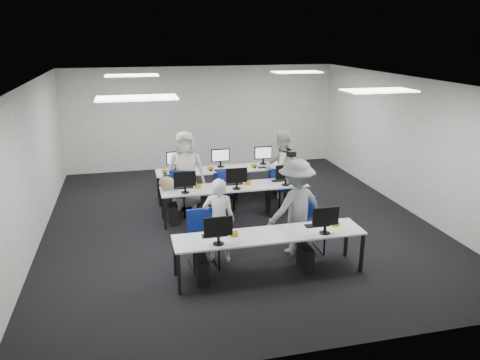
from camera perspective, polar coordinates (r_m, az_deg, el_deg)
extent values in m
plane|color=black|center=(10.23, -0.38, -4.99)|extent=(9.00, 9.00, 0.00)
plane|color=white|center=(9.49, -0.42, 11.98)|extent=(9.00, 9.00, 0.00)
cube|color=beige|center=(14.08, -4.60, 7.58)|extent=(8.00, 0.02, 3.00)
cube|color=beige|center=(5.70, 10.01, -7.82)|extent=(8.00, 0.02, 3.00)
cube|color=beige|center=(9.70, -24.10, 1.53)|extent=(0.02, 9.00, 3.00)
cube|color=beige|center=(11.32, 19.78, 4.16)|extent=(0.02, 9.00, 3.00)
cube|color=white|center=(7.27, -12.47, 9.75)|extent=(1.20, 0.60, 0.02)
cube|color=white|center=(8.36, 16.56, 10.42)|extent=(1.20, 0.60, 0.02)
cube|color=white|center=(11.24, -13.05, 12.33)|extent=(1.20, 0.60, 0.02)
cube|color=white|center=(11.98, 6.94, 12.94)|extent=(1.20, 0.60, 0.02)
cube|color=silver|center=(7.82, 3.63, -6.69)|extent=(3.20, 0.70, 0.03)
cube|color=black|center=(7.44, -7.44, -11.28)|extent=(0.05, 0.05, 0.70)
cube|color=black|center=(7.97, -7.93, -9.24)|extent=(0.05, 0.05, 0.70)
cube|color=black|center=(8.28, 14.63, -8.59)|extent=(0.05, 0.05, 0.70)
cube|color=black|center=(8.76, 12.81, -6.96)|extent=(0.05, 0.05, 0.70)
cube|color=silver|center=(10.16, -0.65, -0.85)|extent=(3.20, 0.70, 0.03)
cube|color=black|center=(9.80, -9.14, -4.07)|extent=(0.05, 0.05, 0.70)
cube|color=black|center=(10.36, -9.42, -2.87)|extent=(0.05, 0.05, 0.70)
cube|color=black|center=(10.45, 8.05, -2.62)|extent=(0.05, 0.05, 0.70)
cube|color=black|center=(10.98, 6.92, -1.57)|extent=(0.05, 0.05, 0.70)
cube|color=silver|center=(11.47, -2.21, 1.30)|extent=(3.20, 0.70, 0.03)
cube|color=black|center=(11.11, -9.74, -1.47)|extent=(0.05, 0.05, 0.70)
cube|color=black|center=(11.68, -9.95, -0.54)|extent=(0.05, 0.05, 0.70)
cube|color=black|center=(11.69, 5.58, -0.33)|extent=(0.05, 0.05, 0.70)
cube|color=black|center=(12.23, 4.67, 0.51)|extent=(0.05, 0.05, 0.70)
cube|color=#0C60A2|center=(7.33, -2.68, -5.68)|extent=(0.46, 0.04, 0.32)
cube|color=black|center=(7.74, -3.10, -6.74)|extent=(0.42, 0.14, 0.02)
ellipsoid|color=black|center=(7.79, -0.92, -6.48)|extent=(0.07, 0.10, 0.04)
cube|color=black|center=(7.81, -4.68, -10.87)|extent=(0.18, 0.40, 0.42)
cube|color=white|center=(7.84, 10.39, -4.39)|extent=(0.46, 0.04, 0.32)
cube|color=black|center=(8.22, 9.39, -5.46)|extent=(0.42, 0.14, 0.02)
ellipsoid|color=black|center=(8.33, 11.30, -5.18)|extent=(0.07, 0.10, 0.04)
cube|color=black|center=(8.23, 7.95, -9.41)|extent=(0.18, 0.40, 0.42)
cube|color=white|center=(9.72, -6.75, 0.12)|extent=(0.46, 0.04, 0.32)
cube|color=black|center=(10.11, -6.91, -0.91)|extent=(0.42, 0.14, 0.02)
ellipsoid|color=black|center=(10.14, -5.23, -0.75)|extent=(0.07, 0.10, 0.04)
cube|color=black|center=(10.14, -8.11, -4.11)|extent=(0.18, 0.40, 0.42)
cube|color=white|center=(9.90, -0.42, 0.57)|extent=(0.46, 0.04, 0.32)
cube|color=black|center=(10.28, -0.82, -0.47)|extent=(0.42, 0.14, 0.02)
ellipsoid|color=black|center=(10.35, 0.80, -0.31)|extent=(0.07, 0.10, 0.04)
cube|color=black|center=(10.28, -2.00, -3.62)|extent=(0.18, 0.40, 0.42)
cube|color=white|center=(10.19, 5.61, 0.98)|extent=(0.46, 0.04, 0.32)
cube|color=black|center=(10.57, 5.01, -0.04)|extent=(0.42, 0.14, 0.02)
ellipsoid|color=black|center=(10.66, 6.54, 0.12)|extent=(0.07, 0.10, 0.04)
cube|color=black|center=(10.54, 3.88, -3.11)|extent=(0.18, 0.40, 0.42)
cube|color=white|center=(11.40, -7.84, 2.69)|extent=(0.46, 0.04, 0.32)
cube|color=black|center=(11.18, -7.60, 0.85)|extent=(0.42, 0.14, 0.02)
ellipsoid|color=black|center=(11.15, -9.14, 0.79)|extent=(0.07, 0.10, 0.04)
cube|color=black|center=(11.49, -6.33, -1.40)|extent=(0.18, 0.40, 0.42)
cube|color=white|center=(11.56, -2.40, 3.04)|extent=(0.46, 0.04, 0.32)
cube|color=black|center=(11.33, -2.07, 1.23)|extent=(0.42, 0.14, 0.02)
ellipsoid|color=black|center=(11.28, -3.56, 1.17)|extent=(0.07, 0.10, 0.04)
cube|color=black|center=(11.67, -0.97, -1.00)|extent=(0.18, 0.40, 0.42)
cube|color=white|center=(11.81, 2.85, 3.35)|extent=(0.46, 0.04, 0.32)
cube|color=black|center=(11.59, 3.27, 1.59)|extent=(0.42, 0.14, 0.02)
ellipsoid|color=black|center=(11.51, 1.84, 1.53)|extent=(0.07, 0.10, 0.04)
cube|color=black|center=(11.94, 4.18, -0.61)|extent=(0.18, 0.40, 0.42)
cube|color=navy|center=(8.17, -4.53, -7.20)|extent=(0.52, 0.50, 0.07)
cube|color=navy|center=(8.26, -4.94, -4.79)|extent=(0.46, 0.09, 0.40)
cube|color=navy|center=(8.77, 8.37, -5.56)|extent=(0.49, 0.47, 0.07)
cube|color=navy|center=(8.85, 7.90, -3.33)|extent=(0.46, 0.07, 0.40)
cube|color=navy|center=(10.49, -7.66, -1.67)|extent=(0.61, 0.60, 0.06)
cube|color=navy|center=(10.60, -7.40, 0.13)|extent=(0.44, 0.22, 0.39)
cube|color=navy|center=(10.76, -1.99, -1.41)|extent=(0.42, 0.40, 0.06)
cube|color=navy|center=(10.85, -2.23, 0.10)|extent=(0.39, 0.06, 0.34)
cube|color=navy|center=(10.99, 5.15, -0.92)|extent=(0.52, 0.51, 0.06)
cube|color=navy|center=(11.07, 4.65, 0.63)|extent=(0.41, 0.15, 0.36)
cube|color=navy|center=(10.90, -8.20, -1.21)|extent=(0.46, 0.45, 0.06)
cube|color=navy|center=(10.64, -8.25, -0.25)|extent=(0.41, 0.09, 0.35)
cube|color=navy|center=(10.98, -1.55, -0.78)|extent=(0.55, 0.54, 0.06)
cube|color=navy|center=(10.70, -1.65, 0.22)|extent=(0.43, 0.17, 0.37)
cube|color=navy|center=(11.38, 4.44, -0.12)|extent=(0.52, 0.50, 0.06)
cube|color=navy|center=(11.11, 4.64, 0.89)|extent=(0.44, 0.12, 0.37)
ellipsoid|color=#A08E52|center=(10.02, -8.91, -0.39)|extent=(0.41, 0.33, 0.29)
imported|color=white|center=(8.24, -2.59, -4.93)|extent=(0.64, 0.52, 1.54)
imported|color=white|center=(11.13, 4.95, 1.57)|extent=(1.01, 0.90, 1.74)
imported|color=white|center=(10.79, -6.65, 1.18)|extent=(0.94, 0.67, 1.81)
imported|color=white|center=(11.33, 5.31, 1.20)|extent=(0.94, 0.57, 1.50)
imported|color=slate|center=(8.58, 6.81, -3.26)|extent=(1.30, 0.98, 1.78)
cube|color=black|center=(8.43, 6.29, 3.17)|extent=(0.19, 0.21, 0.10)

